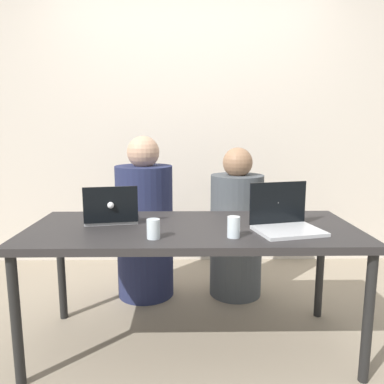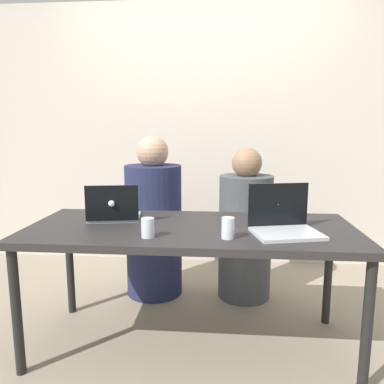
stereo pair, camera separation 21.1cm
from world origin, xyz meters
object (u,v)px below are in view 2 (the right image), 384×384
(person_on_left, at_px, (154,225))
(laptop_front_right, at_px, (284,223))
(laptop_back_left, at_px, (114,212))
(water_glass_right, at_px, (228,229))
(water_glass_left, at_px, (148,229))
(person_on_right, at_px, (245,232))

(person_on_left, bearing_deg, laptop_front_right, 129.28)
(laptop_back_left, xyz_separation_m, water_glass_right, (0.66, -0.31, -0.00))
(person_on_left, height_order, water_glass_right, person_on_left)
(laptop_front_right, relative_size, water_glass_left, 3.91)
(person_on_left, bearing_deg, person_on_right, 172.39)
(laptop_back_left, relative_size, water_glass_left, 3.40)
(laptop_back_left, bearing_deg, laptop_front_right, 159.38)
(person_on_left, xyz_separation_m, person_on_right, (0.68, 0.00, -0.04))
(person_on_right, xyz_separation_m, laptop_front_right, (0.15, -0.78, 0.27))
(laptop_front_right, relative_size, water_glass_right, 3.61)
(laptop_front_right, height_order, water_glass_left, laptop_front_right)
(laptop_back_left, height_order, water_glass_right, laptop_back_left)
(person_on_left, bearing_deg, water_glass_left, 91.44)
(person_on_left, distance_m, laptop_back_left, 0.65)
(water_glass_right, bearing_deg, person_on_left, 121.03)
(person_on_left, xyz_separation_m, water_glass_right, (0.54, -0.90, 0.23))
(person_on_right, distance_m, water_glass_right, 0.95)
(person_on_right, height_order, laptop_back_left, person_on_right)
(water_glass_right, bearing_deg, water_glass_left, -178.07)
(person_on_left, xyz_separation_m, water_glass_left, (0.15, -0.92, 0.23))
(laptop_front_right, distance_m, water_glass_right, 0.31)
(laptop_back_left, xyz_separation_m, water_glass_left, (0.27, -0.32, -0.01))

